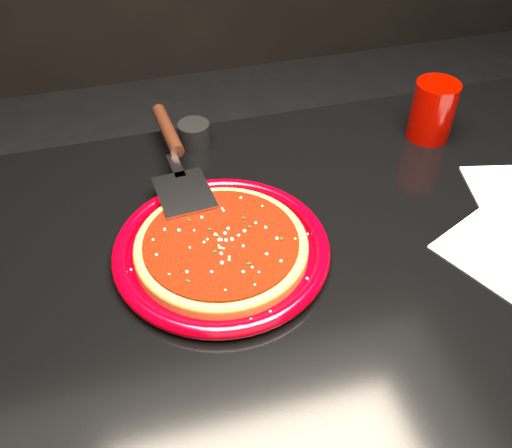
{
  "coord_description": "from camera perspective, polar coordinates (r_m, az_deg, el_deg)",
  "views": [
    {
      "loc": [
        -0.23,
        -0.51,
        1.35
      ],
      "look_at": [
        -0.06,
        0.09,
        0.77
      ],
      "focal_mm": 40.0,
      "sensor_mm": 36.0,
      "label": 1
    }
  ],
  "objects": [
    {
      "name": "ramekin",
      "position": [
        1.03,
        -6.2,
        8.9
      ],
      "size": [
        0.06,
        0.06,
        0.04
      ],
      "primitive_type": "cylinder",
      "rotation": [
        0.0,
        0.0,
        0.08
      ],
      "color": "black",
      "rests_on": "table"
    },
    {
      "name": "napkin_a",
      "position": [
        0.91,
        23.5,
        -2.5
      ],
      "size": [
        0.2,
        0.2,
        0.0
      ],
      "primitive_type": "cube",
      "rotation": [
        0.0,
        0.0,
        0.42
      ],
      "color": "white",
      "rests_on": "table"
    },
    {
      "name": "plate",
      "position": [
        0.82,
        -3.47,
        -2.57
      ],
      "size": [
        0.4,
        0.4,
        0.02
      ],
      "primitive_type": "cylinder",
      "rotation": [
        0.0,
        0.0,
        0.33
      ],
      "color": "#7F0009",
      "rests_on": "table"
    },
    {
      "name": "basil_flecks",
      "position": [
        0.81,
        -3.53,
        -1.6
      ],
      "size": [
        0.2,
        0.2,
        0.0
      ],
      "primitive_type": null,
      "color": "black",
      "rests_on": "plate"
    },
    {
      "name": "pizza_server",
      "position": [
        0.95,
        -7.98,
        6.77
      ],
      "size": [
        0.13,
        0.35,
        0.03
      ],
      "primitive_type": null,
      "rotation": [
        0.0,
        0.0,
        0.08
      ],
      "color": "silver",
      "rests_on": "plate"
    },
    {
      "name": "table",
      "position": [
        1.12,
        4.44,
        -17.35
      ],
      "size": [
        1.2,
        0.8,
        0.75
      ],
      "primitive_type": "cube",
      "color": "black",
      "rests_on": "floor"
    },
    {
      "name": "pizza_crust",
      "position": [
        0.82,
        -3.48,
        -2.4
      ],
      "size": [
        0.32,
        0.32,
        0.01
      ],
      "primitive_type": "cylinder",
      "rotation": [
        0.0,
        0.0,
        0.33
      ],
      "color": "brown",
      "rests_on": "plate"
    },
    {
      "name": "pizza_crust_rim",
      "position": [
        0.81,
        -3.5,
        -2.09
      ],
      "size": [
        0.32,
        0.32,
        0.02
      ],
      "primitive_type": "torus",
      "rotation": [
        0.0,
        0.0,
        0.33
      ],
      "color": "brown",
      "rests_on": "plate"
    },
    {
      "name": "cup",
      "position": [
        1.08,
        17.26,
        10.77
      ],
      "size": [
        0.09,
        0.09,
        0.11
      ],
      "primitive_type": "cylinder",
      "rotation": [
        0.0,
        0.0,
        -0.27
      ],
      "color": "#7B0400",
      "rests_on": "table"
    },
    {
      "name": "pizza_sauce",
      "position": [
        0.81,
        -3.51,
        -1.87
      ],
      "size": [
        0.28,
        0.28,
        0.01
      ],
      "primitive_type": "cylinder",
      "rotation": [
        0.0,
        0.0,
        0.33
      ],
      "color": "#691305",
      "rests_on": "plate"
    },
    {
      "name": "parmesan_dusting",
      "position": [
        0.81,
        -3.53,
        -1.55
      ],
      "size": [
        0.21,
        0.21,
        0.01
      ],
      "primitive_type": null,
      "color": "beige",
      "rests_on": "plate"
    }
  ]
}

